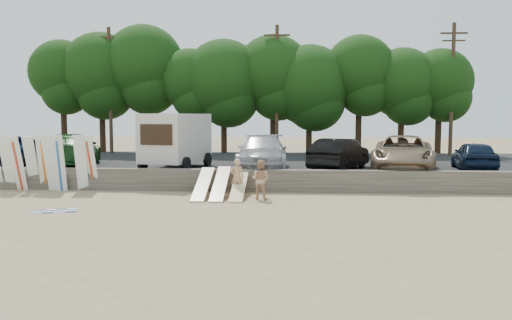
{
  "coord_description": "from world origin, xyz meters",
  "views": [
    {
      "loc": [
        3.08,
        -19.28,
        3.42
      ],
      "look_at": [
        1.47,
        3.0,
        1.43
      ],
      "focal_mm": 35.0,
      "sensor_mm": 36.0,
      "label": 1
    }
  ],
  "objects_px": {
    "box_trailer": "(176,138)",
    "car_2": "(263,152)",
    "beachgoer_b": "(260,180)",
    "car_5": "(474,156)",
    "beachgoer_a": "(237,178)",
    "car_3": "(340,154)",
    "cooler": "(199,189)",
    "car_0": "(8,150)",
    "car_4": "(403,153)",
    "car_1": "(71,150)"
  },
  "relations": [
    {
      "from": "box_trailer",
      "to": "car_2",
      "type": "xyz_separation_m",
      "value": [
        4.49,
        -0.21,
        -0.72
      ]
    },
    {
      "from": "car_2",
      "to": "beachgoer_b",
      "type": "height_order",
      "value": "car_2"
    },
    {
      "from": "car_5",
      "to": "beachgoer_a",
      "type": "relative_size",
      "value": 2.66
    },
    {
      "from": "car_3",
      "to": "beachgoer_b",
      "type": "xyz_separation_m",
      "value": [
        -3.66,
        -4.9,
        -0.68
      ]
    },
    {
      "from": "cooler",
      "to": "car_0",
      "type": "bearing_deg",
      "value": 144.22
    },
    {
      "from": "box_trailer",
      "to": "car_5",
      "type": "distance_m",
      "value": 15.09
    },
    {
      "from": "car_5",
      "to": "cooler",
      "type": "xyz_separation_m",
      "value": [
        -13.21,
        -3.85,
        -1.27
      ]
    },
    {
      "from": "car_4",
      "to": "beachgoer_b",
      "type": "height_order",
      "value": "car_4"
    },
    {
      "from": "car_0",
      "to": "car_3",
      "type": "bearing_deg",
      "value": 0.96
    },
    {
      "from": "car_2",
      "to": "car_1",
      "type": "bearing_deg",
      "value": 176.25
    },
    {
      "from": "car_4",
      "to": "car_3",
      "type": "bearing_deg",
      "value": -166.86
    },
    {
      "from": "car_1",
      "to": "car_2",
      "type": "xyz_separation_m",
      "value": [
        10.27,
        -0.54,
        -0.02
      ]
    },
    {
      "from": "car_4",
      "to": "car_5",
      "type": "xyz_separation_m",
      "value": [
        3.58,
        0.38,
        -0.14
      ]
    },
    {
      "from": "box_trailer",
      "to": "car_0",
      "type": "bearing_deg",
      "value": -170.8
    },
    {
      "from": "car_0",
      "to": "beachgoer_a",
      "type": "distance_m",
      "value": 13.83
    },
    {
      "from": "beachgoer_a",
      "to": "box_trailer",
      "type": "bearing_deg",
      "value": -57.46
    },
    {
      "from": "car_1",
      "to": "box_trailer",
      "type": "bearing_deg",
      "value": 162.38
    },
    {
      "from": "car_0",
      "to": "car_5",
      "type": "relative_size",
      "value": 1.19
    },
    {
      "from": "car_4",
      "to": "cooler",
      "type": "height_order",
      "value": "car_4"
    },
    {
      "from": "car_0",
      "to": "beachgoer_b",
      "type": "height_order",
      "value": "car_0"
    },
    {
      "from": "car_0",
      "to": "car_3",
      "type": "height_order",
      "value": "car_0"
    },
    {
      "from": "car_2",
      "to": "cooler",
      "type": "height_order",
      "value": "car_2"
    },
    {
      "from": "car_3",
      "to": "cooler",
      "type": "distance_m",
      "value": 7.47
    },
    {
      "from": "car_4",
      "to": "beachgoer_b",
      "type": "distance_m",
      "value": 8.43
    },
    {
      "from": "car_0",
      "to": "car_4",
      "type": "height_order",
      "value": "car_4"
    },
    {
      "from": "car_0",
      "to": "cooler",
      "type": "height_order",
      "value": "car_0"
    },
    {
      "from": "box_trailer",
      "to": "car_5",
      "type": "bearing_deg",
      "value": 12.15
    },
    {
      "from": "beachgoer_b",
      "to": "cooler",
      "type": "distance_m",
      "value": 3.26
    },
    {
      "from": "box_trailer",
      "to": "beachgoer_b",
      "type": "height_order",
      "value": "box_trailer"
    },
    {
      "from": "box_trailer",
      "to": "car_3",
      "type": "distance_m",
      "value": 8.4
    },
    {
      "from": "car_1",
      "to": "beachgoer_a",
      "type": "xyz_separation_m",
      "value": [
        9.44,
        -4.8,
        -0.78
      ]
    },
    {
      "from": "car_3",
      "to": "car_4",
      "type": "xyz_separation_m",
      "value": [
        3.13,
        0.03,
        0.08
      ]
    },
    {
      "from": "box_trailer",
      "to": "car_3",
      "type": "xyz_separation_m",
      "value": [
        8.36,
        -0.24,
        -0.79
      ]
    },
    {
      "from": "car_1",
      "to": "car_2",
      "type": "bearing_deg",
      "value": 162.65
    },
    {
      "from": "car_4",
      "to": "car_0",
      "type": "bearing_deg",
      "value": -169.06
    },
    {
      "from": "car_3",
      "to": "car_4",
      "type": "distance_m",
      "value": 3.13
    },
    {
      "from": "car_2",
      "to": "beachgoer_a",
      "type": "xyz_separation_m",
      "value": [
        -0.83,
        -4.26,
        -0.76
      ]
    },
    {
      "from": "box_trailer",
      "to": "car_1",
      "type": "xyz_separation_m",
      "value": [
        -5.78,
        0.33,
        -0.69
      ]
    },
    {
      "from": "beachgoer_b",
      "to": "car_4",
      "type": "bearing_deg",
      "value": -121.34
    },
    {
      "from": "box_trailer",
      "to": "car_5",
      "type": "height_order",
      "value": "box_trailer"
    },
    {
      "from": "box_trailer",
      "to": "car_4",
      "type": "relative_size",
      "value": 0.76
    },
    {
      "from": "car_5",
      "to": "beachgoer_a",
      "type": "height_order",
      "value": "car_5"
    },
    {
      "from": "box_trailer",
      "to": "car_2",
      "type": "bearing_deg",
      "value": 8.8
    },
    {
      "from": "car_3",
      "to": "cooler",
      "type": "relative_size",
      "value": 12.65
    },
    {
      "from": "car_0",
      "to": "cooler",
      "type": "relative_size",
      "value": 13.39
    },
    {
      "from": "cooler",
      "to": "car_1",
      "type": "bearing_deg",
      "value": 136.51
    },
    {
      "from": "car_1",
      "to": "car_3",
      "type": "bearing_deg",
      "value": 163.36
    },
    {
      "from": "car_5",
      "to": "car_3",
      "type": "bearing_deg",
      "value": 12.43
    },
    {
      "from": "car_1",
      "to": "cooler",
      "type": "xyz_separation_m",
      "value": [
        7.64,
        -4.0,
        -1.42
      ]
    },
    {
      "from": "car_1",
      "to": "cooler",
      "type": "height_order",
      "value": "car_1"
    }
  ]
}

